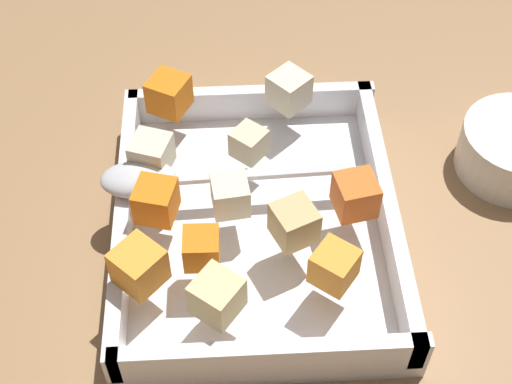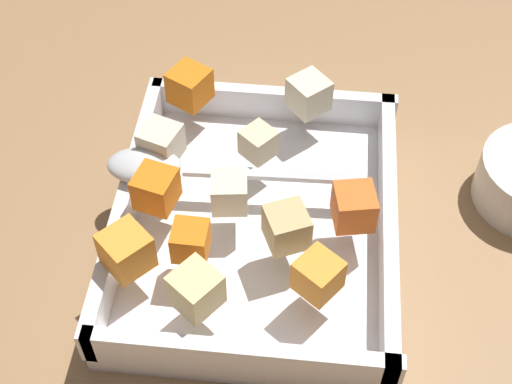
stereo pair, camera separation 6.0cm
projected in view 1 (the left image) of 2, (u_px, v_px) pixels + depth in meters
ground_plane at (258, 217)px, 0.66m from camera, size 4.00×4.00×0.00m
baking_dish at (256, 225)px, 0.64m from camera, size 0.28×0.23×0.05m
carrot_chunk_heap_top at (355, 195)px, 0.59m from camera, size 0.04×0.04×0.03m
carrot_chunk_far_right at (156, 201)px, 0.59m from camera, size 0.04×0.04×0.03m
carrot_chunk_center at (334, 266)px, 0.55m from camera, size 0.04×0.04×0.03m
carrot_chunk_heap_side at (139, 266)px, 0.55m from camera, size 0.05×0.05×0.03m
carrot_chunk_mid_left at (169, 94)px, 0.67m from camera, size 0.04×0.04×0.03m
carrot_chunk_near_right at (201, 248)px, 0.56m from camera, size 0.03×0.03×0.03m
potato_chunk_front_center at (230, 195)px, 0.59m from camera, size 0.03×0.03×0.03m
potato_chunk_under_handle at (294, 223)px, 0.57m from camera, size 0.04×0.04×0.03m
potato_chunk_corner_ne at (249, 143)px, 0.63m from camera, size 0.04×0.04×0.03m
potato_chunk_corner_se at (217, 296)px, 0.53m from camera, size 0.04×0.04×0.03m
potato_chunk_corner_nw at (289, 90)px, 0.67m from camera, size 0.04×0.04×0.03m
parsnip_chunk_corner_sw at (152, 154)px, 0.62m from camera, size 0.04×0.04×0.03m
serving_spoon at (155, 175)px, 0.61m from camera, size 0.04×0.21×0.02m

